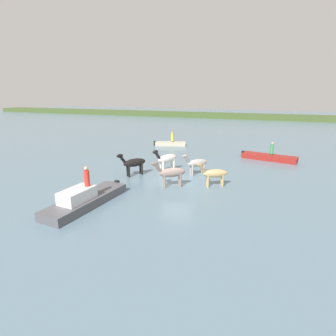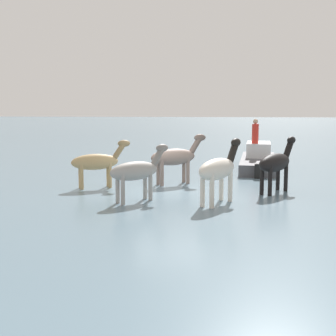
{
  "view_description": "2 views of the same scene",
  "coord_description": "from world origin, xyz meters",
  "px_view_note": "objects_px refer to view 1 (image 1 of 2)",
  "views": [
    {
      "loc": [
        6.05,
        -18.1,
        6.52
      ],
      "look_at": [
        -0.89,
        0.44,
        0.89
      ],
      "focal_mm": 28.58,
      "sensor_mm": 36.0,
      "label": 1
    },
    {
      "loc": [
        -1.64,
        17.22,
        3.18
      ],
      "look_at": [
        0.17,
        -0.78,
        0.68
      ],
      "focal_mm": 50.56,
      "sensor_mm": 36.0,
      "label": 2
    }
  ],
  "objects_px": {
    "boat_tender_starboard": "(170,144)",
    "horse_rear_stallion": "(214,173)",
    "horse_mid_herd": "(197,163)",
    "person_helmsman_aft": "(272,149)",
    "boat_dinghy_port": "(269,158)",
    "boat_launch_far": "(85,200)",
    "person_watcher_seated": "(172,137)",
    "horse_gray_outer": "(167,159)",
    "horse_dun_straggler": "(134,163)",
    "horse_dark_mare": "(171,173)",
    "person_boatman_standing": "(87,177)"
  },
  "relations": [
    {
      "from": "boat_tender_starboard",
      "to": "horse_rear_stallion",
      "type": "bearing_deg",
      "value": -76.44
    },
    {
      "from": "horse_mid_herd",
      "to": "person_helmsman_aft",
      "type": "bearing_deg",
      "value": -172.64
    },
    {
      "from": "horse_mid_herd",
      "to": "boat_dinghy_port",
      "type": "bearing_deg",
      "value": -171.81
    },
    {
      "from": "boat_launch_far",
      "to": "person_watcher_seated",
      "type": "relative_size",
      "value": 5.15
    },
    {
      "from": "boat_tender_starboard",
      "to": "horse_gray_outer",
      "type": "bearing_deg",
      "value": -89.5
    },
    {
      "from": "horse_dun_straggler",
      "to": "person_watcher_seated",
      "type": "xyz_separation_m",
      "value": [
        -1.37,
        13.08,
        0.04
      ]
    },
    {
      "from": "boat_dinghy_port",
      "to": "horse_mid_herd",
      "type": "bearing_deg",
      "value": -113.86
    },
    {
      "from": "horse_rear_stallion",
      "to": "horse_dun_straggler",
      "type": "distance_m",
      "value": 6.57
    },
    {
      "from": "person_watcher_seated",
      "to": "horse_dark_mare",
      "type": "bearing_deg",
      "value": -70.72
    },
    {
      "from": "horse_dark_mare",
      "to": "boat_dinghy_port",
      "type": "height_order",
      "value": "horse_dark_mare"
    },
    {
      "from": "horse_dark_mare",
      "to": "person_helmsman_aft",
      "type": "relative_size",
      "value": 1.9
    },
    {
      "from": "horse_gray_outer",
      "to": "boat_tender_starboard",
      "type": "relative_size",
      "value": 0.61
    },
    {
      "from": "horse_mid_herd",
      "to": "person_watcher_seated",
      "type": "relative_size",
      "value": 1.6
    },
    {
      "from": "horse_mid_herd",
      "to": "boat_launch_far",
      "type": "distance_m",
      "value": 9.54
    },
    {
      "from": "person_boatman_standing",
      "to": "boat_launch_far",
      "type": "bearing_deg",
      "value": -153.84
    },
    {
      "from": "horse_dark_mare",
      "to": "horse_rear_stallion",
      "type": "distance_m",
      "value": 3.07
    },
    {
      "from": "horse_dun_straggler",
      "to": "person_watcher_seated",
      "type": "height_order",
      "value": "horse_dun_straggler"
    },
    {
      "from": "horse_dun_straggler",
      "to": "boat_dinghy_port",
      "type": "height_order",
      "value": "horse_dun_straggler"
    },
    {
      "from": "horse_rear_stallion",
      "to": "person_watcher_seated",
      "type": "height_order",
      "value": "horse_rear_stallion"
    },
    {
      "from": "horse_mid_herd",
      "to": "horse_rear_stallion",
      "type": "height_order",
      "value": "horse_mid_herd"
    },
    {
      "from": "horse_dun_straggler",
      "to": "boat_dinghy_port",
      "type": "distance_m",
      "value": 13.92
    },
    {
      "from": "boat_dinghy_port",
      "to": "horse_gray_outer",
      "type": "bearing_deg",
      "value": -125.28
    },
    {
      "from": "horse_dark_mare",
      "to": "person_boatman_standing",
      "type": "relative_size",
      "value": 1.9
    },
    {
      "from": "horse_rear_stallion",
      "to": "person_watcher_seated",
      "type": "relative_size",
      "value": 1.84
    },
    {
      "from": "horse_rear_stallion",
      "to": "boat_launch_far",
      "type": "relative_size",
      "value": 0.36
    },
    {
      "from": "horse_mid_herd",
      "to": "person_helmsman_aft",
      "type": "height_order",
      "value": "horse_mid_herd"
    },
    {
      "from": "horse_dark_mare",
      "to": "horse_rear_stallion",
      "type": "bearing_deg",
      "value": 167.27
    },
    {
      "from": "horse_dark_mare",
      "to": "boat_tender_starboard",
      "type": "xyz_separation_m",
      "value": [
        -5.32,
        14.41,
        -0.91
      ]
    },
    {
      "from": "horse_rear_stallion",
      "to": "boat_tender_starboard",
      "type": "distance_m",
      "value": 15.6
    },
    {
      "from": "horse_gray_outer",
      "to": "boat_dinghy_port",
      "type": "relative_size",
      "value": 0.45
    },
    {
      "from": "boat_dinghy_port",
      "to": "person_boatman_standing",
      "type": "distance_m",
      "value": 18.63
    },
    {
      "from": "person_helmsman_aft",
      "to": "person_boatman_standing",
      "type": "bearing_deg",
      "value": -122.88
    },
    {
      "from": "boat_launch_far",
      "to": "horse_gray_outer",
      "type": "bearing_deg",
      "value": 171.95
    },
    {
      "from": "horse_dark_mare",
      "to": "horse_gray_outer",
      "type": "distance_m",
      "value": 3.92
    },
    {
      "from": "boat_tender_starboard",
      "to": "person_boatman_standing",
      "type": "relative_size",
      "value": 3.39
    },
    {
      "from": "horse_dun_straggler",
      "to": "boat_launch_far",
      "type": "distance_m",
      "value": 6.36
    },
    {
      "from": "horse_rear_stallion",
      "to": "boat_launch_far",
      "type": "xyz_separation_m",
      "value": [
        -6.51,
        -6.0,
        -0.65
      ]
    },
    {
      "from": "boat_tender_starboard",
      "to": "boat_launch_far",
      "type": "distance_m",
      "value": 19.34
    },
    {
      "from": "person_helmsman_aft",
      "to": "person_boatman_standing",
      "type": "height_order",
      "value": "person_boatman_standing"
    },
    {
      "from": "horse_mid_herd",
      "to": "horse_rear_stallion",
      "type": "relative_size",
      "value": 0.87
    },
    {
      "from": "boat_dinghy_port",
      "to": "boat_tender_starboard",
      "type": "bearing_deg",
      "value": 176.1
    },
    {
      "from": "boat_tender_starboard",
      "to": "person_helmsman_aft",
      "type": "bearing_deg",
      "value": -34.25
    },
    {
      "from": "horse_rear_stallion",
      "to": "person_boatman_standing",
      "type": "relative_size",
      "value": 1.84
    },
    {
      "from": "horse_dun_straggler",
      "to": "horse_rear_stallion",
      "type": "bearing_deg",
      "value": 122.08
    },
    {
      "from": "person_helmsman_aft",
      "to": "boat_tender_starboard",
      "type": "bearing_deg",
      "value": 163.83
    },
    {
      "from": "horse_dark_mare",
      "to": "person_boatman_standing",
      "type": "bearing_deg",
      "value": 19.23
    },
    {
      "from": "horse_mid_herd",
      "to": "horse_gray_outer",
      "type": "relative_size",
      "value": 0.78
    },
    {
      "from": "person_watcher_seated",
      "to": "boat_launch_far",
      "type": "bearing_deg",
      "value": -85.8
    },
    {
      "from": "horse_rear_stallion",
      "to": "boat_launch_far",
      "type": "distance_m",
      "value": 8.88
    },
    {
      "from": "boat_tender_starboard",
      "to": "person_watcher_seated",
      "type": "bearing_deg",
      "value": 11.26
    }
  ]
}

